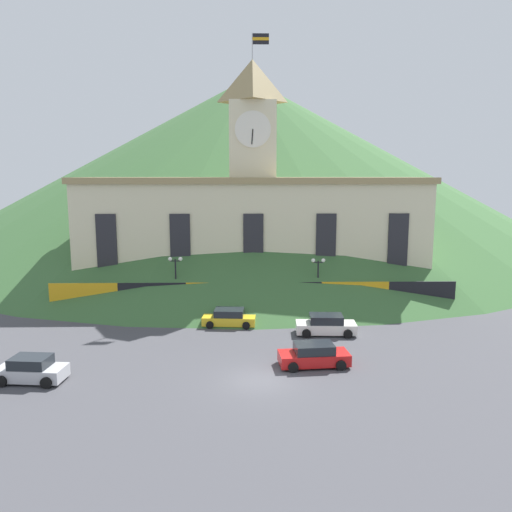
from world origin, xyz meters
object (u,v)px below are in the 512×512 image
object	(u,v)px
car_yellow_coupe	(229,318)
pedestrian	(280,305)
car_silver_hatch	(31,370)
street_lamp_center	(318,272)
car_white_taxi	(326,325)
car_red_sedan	(314,355)
street_lamp_far_left	(176,271)

from	to	relation	value
car_yellow_coupe	pedestrian	xyz separation A→B (m)	(4.24, 2.72, 0.32)
car_silver_hatch	car_yellow_coupe	distance (m)	15.53
street_lamp_center	car_white_taxi	xyz separation A→B (m)	(-0.40, -7.12, -2.71)
car_yellow_coupe	pedestrian	bearing A→B (deg)	-142.61
street_lamp_center	car_red_sedan	distance (m)	13.89
car_yellow_coupe	car_silver_hatch	bearing A→B (deg)	48.45
car_silver_hatch	pedestrian	bearing A→B (deg)	46.80
street_lamp_far_left	car_yellow_coupe	distance (m)	7.37
car_yellow_coupe	pedestrian	world-z (taller)	pedestrian
car_red_sedan	car_yellow_coupe	distance (m)	10.35
car_red_sedan	car_silver_hatch	bearing A→B (deg)	-178.09
street_lamp_center	street_lamp_far_left	bearing A→B (deg)	180.00
street_lamp_far_left	car_red_sedan	size ratio (longest dim) A/B	1.06
car_white_taxi	car_yellow_coupe	world-z (taller)	car_white_taxi
street_lamp_far_left	car_white_taxi	bearing A→B (deg)	-30.18
street_lamp_center	car_yellow_coupe	xyz separation A→B (m)	(-7.79, -4.73, -2.78)
street_lamp_far_left	pedestrian	xyz separation A→B (m)	(9.09, -2.02, -2.57)
car_white_taxi	car_yellow_coupe	bearing A→B (deg)	165.12
street_lamp_center	pedestrian	size ratio (longest dim) A/B	2.67
street_lamp_far_left	pedestrian	distance (m)	9.66
street_lamp_far_left	car_red_sedan	bearing A→B (deg)	-52.13
car_red_sedan	car_silver_hatch	size ratio (longest dim) A/B	1.12
street_lamp_center	car_white_taxi	bearing A→B (deg)	-93.22
car_red_sedan	pedestrian	size ratio (longest dim) A/B	2.61
car_yellow_coupe	car_red_sedan	bearing A→B (deg)	127.45
car_red_sedan	car_silver_hatch	world-z (taller)	car_silver_hatch
car_silver_hatch	car_yellow_coupe	world-z (taller)	car_silver_hatch
street_lamp_center	car_red_sedan	xyz separation A→B (m)	(-2.19, -13.44, -2.73)
street_lamp_center	car_red_sedan	size ratio (longest dim) A/B	1.02
car_red_sedan	car_silver_hatch	distance (m)	16.94
car_silver_hatch	pedestrian	distance (m)	20.49
street_lamp_far_left	street_lamp_center	distance (m)	12.64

